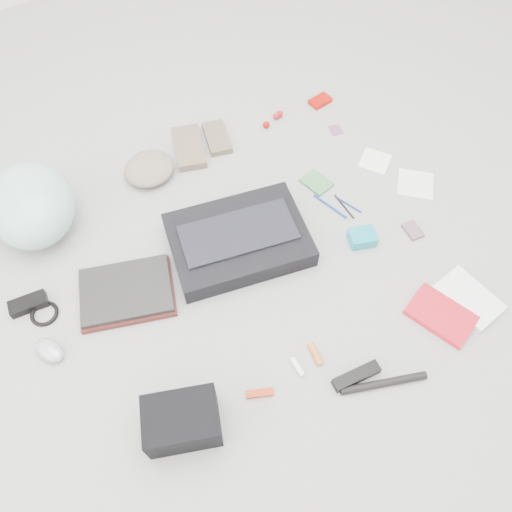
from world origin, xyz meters
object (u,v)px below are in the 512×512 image
bike_helmet (31,205)px  accordion_wallet (362,238)px  messenger_bag (238,240)px  book_red (441,315)px  laptop (126,290)px  camera_bag (182,421)px

bike_helmet → accordion_wallet: 1.18m
messenger_bag → book_red: bearing=-41.3°
laptop → bike_helmet: (-0.15, 0.44, 0.08)m
accordion_wallet → bike_helmet: bearing=164.8°
messenger_bag → accordion_wallet: bearing=-16.0°
camera_bag → accordion_wallet: 0.89m
accordion_wallet → messenger_bag: bearing=171.3°
camera_bag → accordion_wallet: bearing=37.8°
bike_helmet → messenger_bag: bearing=-30.1°
laptop → camera_bag: camera_bag is taller
bike_helmet → book_red: (1.00, -1.06, -0.10)m
messenger_bag → accordion_wallet: size_ratio=5.19×
laptop → accordion_wallet: bearing=2.7°
messenger_bag → camera_bag: (-0.46, -0.46, 0.03)m
camera_bag → messenger_bag: bearing=66.8°
laptop → accordion_wallet: 0.85m
messenger_bag → bike_helmet: 0.74m
book_red → messenger_bag: bearing=106.8°
laptop → book_red: laptop is taller
camera_bag → laptop: bearing=107.3°
laptop → bike_helmet: bike_helmet is taller
laptop → book_red: 1.05m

